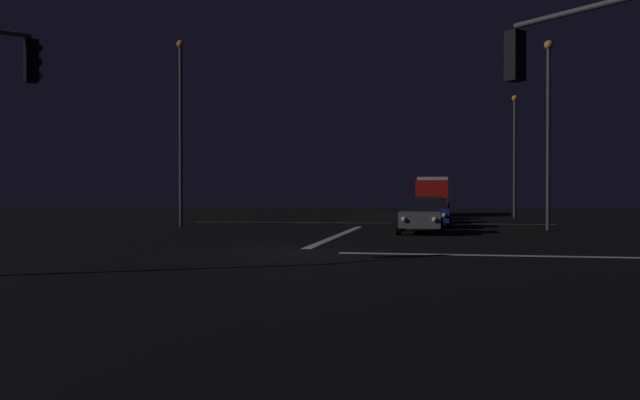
{
  "coord_description": "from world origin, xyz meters",
  "views": [
    {
      "loc": [
        4.49,
        -20.65,
        1.9
      ],
      "look_at": [
        -1.51,
        12.07,
        1.49
      ],
      "focal_mm": 37.89,
      "sensor_mm": 36.0,
      "label": 1
    }
  ],
  "objects_px": {
    "sedan_green": "(428,210)",
    "box_truck": "(433,194)",
    "sedan_red": "(430,208)",
    "streetlamp_left_near": "(181,120)",
    "sedan_blue": "(432,212)",
    "streetlamp_right_far": "(515,147)",
    "streetlamp_right_near": "(548,121)",
    "sedan_gray": "(421,216)",
    "traffic_signal_se": "(615,80)"
  },
  "relations": [
    {
      "from": "sedan_blue",
      "to": "sedan_red",
      "type": "bearing_deg",
      "value": 91.59
    },
    {
      "from": "box_truck",
      "to": "sedan_red",
      "type": "bearing_deg",
      "value": -90.3
    },
    {
      "from": "sedan_green",
      "to": "sedan_red",
      "type": "xyz_separation_m",
      "value": [
        0.03,
        5.51,
        0.0
      ]
    },
    {
      "from": "box_truck",
      "to": "streetlamp_right_far",
      "type": "distance_m",
      "value": 8.33
    },
    {
      "from": "traffic_signal_se",
      "to": "streetlamp_right_near",
      "type": "relative_size",
      "value": 0.61
    },
    {
      "from": "sedan_green",
      "to": "streetlamp_left_near",
      "type": "distance_m",
      "value": 15.78
    },
    {
      "from": "sedan_blue",
      "to": "sedan_green",
      "type": "bearing_deg",
      "value": 93.55
    },
    {
      "from": "streetlamp_left_near",
      "to": "sedan_blue",
      "type": "bearing_deg",
      "value": 7.69
    },
    {
      "from": "streetlamp_right_far",
      "to": "sedan_green",
      "type": "bearing_deg",
      "value": -124.48
    },
    {
      "from": "sedan_red",
      "to": "traffic_signal_se",
      "type": "distance_m",
      "value": 34.75
    },
    {
      "from": "sedan_blue",
      "to": "traffic_signal_se",
      "type": "height_order",
      "value": "traffic_signal_se"
    },
    {
      "from": "sedan_blue",
      "to": "streetlamp_right_far",
      "type": "relative_size",
      "value": 0.49
    },
    {
      "from": "streetlamp_left_near",
      "to": "streetlamp_right_near",
      "type": "xyz_separation_m",
      "value": [
        19.14,
        0.0,
        -0.41
      ]
    },
    {
      "from": "sedan_gray",
      "to": "sedan_blue",
      "type": "distance_m",
      "value": 5.35
    },
    {
      "from": "streetlamp_left_near",
      "to": "sedan_red",
      "type": "bearing_deg",
      "value": 44.1
    },
    {
      "from": "sedan_red",
      "to": "traffic_signal_se",
      "type": "xyz_separation_m",
      "value": [
        3.98,
        -34.38,
        3.13
      ]
    },
    {
      "from": "sedan_green",
      "to": "box_truck",
      "type": "relative_size",
      "value": 0.52
    },
    {
      "from": "streetlamp_left_near",
      "to": "streetlamp_right_near",
      "type": "height_order",
      "value": "streetlamp_left_near"
    },
    {
      "from": "sedan_green",
      "to": "streetlamp_right_near",
      "type": "relative_size",
      "value": 0.46
    },
    {
      "from": "streetlamp_left_near",
      "to": "streetlamp_right_near",
      "type": "distance_m",
      "value": 19.14
    },
    {
      "from": "streetlamp_left_near",
      "to": "box_truck",
      "type": "bearing_deg",
      "value": 57.52
    },
    {
      "from": "sedan_red",
      "to": "streetlamp_left_near",
      "type": "xyz_separation_m",
      "value": [
        -13.15,
        -12.74,
        4.97
      ]
    },
    {
      "from": "box_truck",
      "to": "traffic_signal_se",
      "type": "height_order",
      "value": "traffic_signal_se"
    },
    {
      "from": "streetlamp_right_near",
      "to": "traffic_signal_se",
      "type": "bearing_deg",
      "value": -95.29
    },
    {
      "from": "sedan_gray",
      "to": "box_truck",
      "type": "relative_size",
      "value": 0.52
    },
    {
      "from": "traffic_signal_se",
      "to": "streetlamp_right_near",
      "type": "height_order",
      "value": "streetlamp_right_near"
    },
    {
      "from": "sedan_gray",
      "to": "traffic_signal_se",
      "type": "relative_size",
      "value": 0.76
    },
    {
      "from": "traffic_signal_se",
      "to": "streetlamp_left_near",
      "type": "bearing_deg",
      "value": 128.38
    },
    {
      "from": "sedan_gray",
      "to": "traffic_signal_se",
      "type": "xyz_separation_m",
      "value": [
        4.09,
        -18.12,
        3.13
      ]
    },
    {
      "from": "box_truck",
      "to": "streetlamp_left_near",
      "type": "height_order",
      "value": "streetlamp_left_near"
    },
    {
      "from": "sedan_gray",
      "to": "sedan_green",
      "type": "height_order",
      "value": "same"
    },
    {
      "from": "sedan_green",
      "to": "sedan_red",
      "type": "relative_size",
      "value": 1.0
    },
    {
      "from": "sedan_red",
      "to": "streetlamp_right_near",
      "type": "bearing_deg",
      "value": -64.82
    },
    {
      "from": "streetlamp_right_near",
      "to": "sedan_red",
      "type": "bearing_deg",
      "value": 115.18
    },
    {
      "from": "sedan_green",
      "to": "traffic_signal_se",
      "type": "bearing_deg",
      "value": -82.08
    },
    {
      "from": "sedan_red",
      "to": "streetlamp_right_near",
      "type": "relative_size",
      "value": 0.46
    },
    {
      "from": "box_truck",
      "to": "streetlamp_left_near",
      "type": "distance_m",
      "value": 24.9
    },
    {
      "from": "sedan_gray",
      "to": "streetlamp_right_near",
      "type": "relative_size",
      "value": 0.46
    },
    {
      "from": "traffic_signal_se",
      "to": "sedan_red",
      "type": "bearing_deg",
      "value": 96.61
    },
    {
      "from": "streetlamp_left_near",
      "to": "sedan_gray",
      "type": "bearing_deg",
      "value": -15.08
    },
    {
      "from": "streetlamp_right_near",
      "to": "sedan_gray",
      "type": "bearing_deg",
      "value": -150.03
    },
    {
      "from": "streetlamp_right_near",
      "to": "streetlamp_right_far",
      "type": "xyz_separation_m",
      "value": [
        0.0,
        16.0,
        -0.23
      ]
    },
    {
      "from": "sedan_green",
      "to": "box_truck",
      "type": "bearing_deg",
      "value": 89.68
    },
    {
      "from": "sedan_gray",
      "to": "streetlamp_left_near",
      "type": "height_order",
      "value": "streetlamp_left_near"
    },
    {
      "from": "sedan_blue",
      "to": "sedan_green",
      "type": "xyz_separation_m",
      "value": [
        -0.34,
        5.41,
        0.0
      ]
    },
    {
      "from": "sedan_gray",
      "to": "streetlamp_right_near",
      "type": "distance_m",
      "value": 8.39
    },
    {
      "from": "sedan_red",
      "to": "sedan_green",
      "type": "bearing_deg",
      "value": -90.35
    },
    {
      "from": "sedan_blue",
      "to": "streetlamp_right_near",
      "type": "height_order",
      "value": "streetlamp_right_near"
    },
    {
      "from": "traffic_signal_se",
      "to": "streetlamp_right_far",
      "type": "relative_size",
      "value": 0.64
    },
    {
      "from": "streetlamp_right_far",
      "to": "sedan_blue",
      "type": "bearing_deg",
      "value": -111.85
    }
  ]
}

